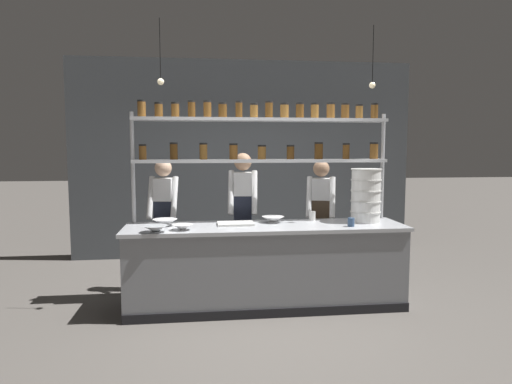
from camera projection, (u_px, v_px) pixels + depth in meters
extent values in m
plane|color=#5B5651|center=(266.00, 306.00, 5.13)|extent=(40.00, 40.00, 0.00)
cube|color=#4C5156|center=(244.00, 159.00, 7.40)|extent=(5.49, 0.12, 3.16)
cube|color=gray|center=(266.00, 268.00, 5.08)|extent=(3.03, 0.72, 0.88)
cube|color=#B7BABF|center=(266.00, 227.00, 5.04)|extent=(3.09, 0.76, 0.04)
cube|color=black|center=(271.00, 313.00, 4.76)|extent=(3.03, 0.03, 0.10)
cylinder|color=#B7BABF|center=(134.00, 209.00, 5.17)|extent=(0.04, 0.04, 2.17)
cylinder|color=#B7BABF|center=(381.00, 205.00, 5.52)|extent=(0.04, 0.04, 2.17)
cube|color=#B7BABF|center=(262.00, 161.00, 5.29)|extent=(2.93, 0.28, 0.04)
cylinder|color=brown|center=(143.00, 153.00, 5.12)|extent=(0.08, 0.08, 0.15)
cylinder|color=black|center=(142.00, 145.00, 5.11)|extent=(0.09, 0.09, 0.02)
cylinder|color=#513314|center=(174.00, 152.00, 5.16)|extent=(0.09, 0.09, 0.17)
cylinder|color=black|center=(174.00, 143.00, 5.15)|extent=(0.09, 0.09, 0.02)
cylinder|color=brown|center=(203.00, 152.00, 5.20)|extent=(0.09, 0.09, 0.17)
cylinder|color=black|center=(203.00, 144.00, 5.19)|extent=(0.09, 0.09, 0.02)
cylinder|color=brown|center=(234.00, 152.00, 5.24)|extent=(0.10, 0.10, 0.16)
cylinder|color=black|center=(233.00, 144.00, 5.23)|extent=(0.10, 0.10, 0.02)
cylinder|color=brown|center=(262.00, 153.00, 5.28)|extent=(0.09, 0.09, 0.15)
cylinder|color=black|center=(262.00, 146.00, 5.28)|extent=(0.10, 0.10, 0.02)
cylinder|color=#513314|center=(290.00, 153.00, 5.32)|extent=(0.09, 0.09, 0.15)
cylinder|color=black|center=(291.00, 146.00, 5.32)|extent=(0.09, 0.09, 0.02)
cylinder|color=#513314|center=(319.00, 152.00, 5.36)|extent=(0.10, 0.10, 0.18)
cylinder|color=black|center=(319.00, 143.00, 5.35)|extent=(0.10, 0.10, 0.02)
cylinder|color=brown|center=(346.00, 152.00, 5.41)|extent=(0.08, 0.08, 0.17)
cylinder|color=black|center=(346.00, 144.00, 5.40)|extent=(0.08, 0.08, 0.02)
cylinder|color=brown|center=(374.00, 151.00, 5.45)|extent=(0.10, 0.10, 0.18)
cylinder|color=black|center=(374.00, 143.00, 5.44)|extent=(0.10, 0.10, 0.02)
cube|color=#B7BABF|center=(262.00, 120.00, 5.25)|extent=(2.93, 0.28, 0.04)
cylinder|color=brown|center=(142.00, 110.00, 5.07)|extent=(0.09, 0.09, 0.17)
cylinder|color=black|center=(141.00, 101.00, 5.06)|extent=(0.09, 0.09, 0.02)
cylinder|color=brown|center=(159.00, 111.00, 5.10)|extent=(0.09, 0.09, 0.15)
cylinder|color=black|center=(159.00, 103.00, 5.09)|extent=(0.09, 0.09, 0.02)
cylinder|color=brown|center=(175.00, 111.00, 5.12)|extent=(0.09, 0.09, 0.15)
cylinder|color=black|center=(175.00, 103.00, 5.11)|extent=(0.09, 0.09, 0.02)
cylinder|color=#513314|center=(192.00, 110.00, 5.14)|extent=(0.08, 0.08, 0.17)
cylinder|color=black|center=(192.00, 102.00, 5.13)|extent=(0.09, 0.09, 0.02)
cylinder|color=brown|center=(207.00, 110.00, 5.16)|extent=(0.09, 0.09, 0.17)
cylinder|color=black|center=(207.00, 102.00, 5.15)|extent=(0.09, 0.09, 0.02)
cylinder|color=#513314|center=(223.00, 111.00, 5.18)|extent=(0.10, 0.10, 0.15)
cylinder|color=black|center=(223.00, 104.00, 5.17)|extent=(0.10, 0.10, 0.02)
cylinder|color=#513314|center=(239.00, 110.00, 5.20)|extent=(0.08, 0.08, 0.17)
cylinder|color=black|center=(239.00, 102.00, 5.19)|extent=(0.08, 0.08, 0.02)
cylinder|color=brown|center=(254.00, 112.00, 5.23)|extent=(0.09, 0.09, 0.15)
cylinder|color=black|center=(254.00, 104.00, 5.22)|extent=(0.09, 0.09, 0.02)
cylinder|color=#513314|center=(269.00, 111.00, 5.25)|extent=(0.09, 0.09, 0.17)
cylinder|color=black|center=(269.00, 102.00, 5.24)|extent=(0.09, 0.09, 0.02)
cylinder|color=brown|center=(284.00, 112.00, 5.27)|extent=(0.10, 0.10, 0.15)
cylinder|color=black|center=(284.00, 104.00, 5.26)|extent=(0.10, 0.10, 0.02)
cylinder|color=#513314|center=(300.00, 112.00, 5.29)|extent=(0.09, 0.09, 0.16)
cylinder|color=black|center=(300.00, 104.00, 5.28)|extent=(0.10, 0.10, 0.02)
cylinder|color=brown|center=(315.00, 112.00, 5.31)|extent=(0.09, 0.09, 0.16)
cylinder|color=black|center=(315.00, 104.00, 5.30)|extent=(0.10, 0.10, 0.02)
cylinder|color=brown|center=(331.00, 112.00, 5.33)|extent=(0.10, 0.10, 0.16)
cylinder|color=black|center=(331.00, 104.00, 5.33)|extent=(0.10, 0.10, 0.02)
cylinder|color=brown|center=(345.00, 112.00, 5.36)|extent=(0.09, 0.09, 0.16)
cylinder|color=black|center=(345.00, 104.00, 5.35)|extent=(0.10, 0.10, 0.02)
cylinder|color=brown|center=(359.00, 113.00, 5.38)|extent=(0.09, 0.09, 0.15)
cylinder|color=black|center=(359.00, 105.00, 5.37)|extent=(0.09, 0.09, 0.02)
cylinder|color=brown|center=(374.00, 112.00, 5.40)|extent=(0.09, 0.09, 0.16)
cylinder|color=black|center=(375.00, 104.00, 5.39)|extent=(0.09, 0.09, 0.02)
cylinder|color=black|center=(159.00, 259.00, 5.66)|extent=(0.11, 0.11, 0.78)
cylinder|color=black|center=(171.00, 259.00, 5.66)|extent=(0.11, 0.11, 0.78)
cube|color=#232838|center=(164.00, 214.00, 5.61)|extent=(0.25, 0.20, 0.34)
cube|color=white|center=(164.00, 189.00, 5.57)|extent=(0.25, 0.21, 0.28)
sphere|color=tan|center=(163.00, 168.00, 5.55)|extent=(0.21, 0.21, 0.21)
cylinder|color=white|center=(151.00, 198.00, 5.53)|extent=(0.11, 0.25, 0.52)
cylinder|color=white|center=(174.00, 198.00, 5.52)|extent=(0.11, 0.25, 0.52)
cylinder|color=black|center=(237.00, 256.00, 5.75)|extent=(0.11, 0.11, 0.82)
cylinder|color=black|center=(249.00, 256.00, 5.74)|extent=(0.11, 0.11, 0.82)
cube|color=#232838|center=(243.00, 210.00, 5.69)|extent=(0.24, 0.20, 0.36)
cube|color=white|center=(243.00, 184.00, 5.66)|extent=(0.24, 0.21, 0.29)
sphere|color=#A37A5B|center=(243.00, 162.00, 5.63)|extent=(0.22, 0.22, 0.22)
cylinder|color=white|center=(231.00, 192.00, 5.61)|extent=(0.10, 0.26, 0.54)
cylinder|color=white|center=(254.00, 192.00, 5.60)|extent=(0.10, 0.26, 0.54)
cylinder|color=black|center=(314.00, 256.00, 5.86)|extent=(0.11, 0.11, 0.78)
cylinder|color=black|center=(326.00, 256.00, 5.84)|extent=(0.11, 0.11, 0.78)
cube|color=#473828|center=(321.00, 213.00, 5.80)|extent=(0.26, 0.23, 0.34)
cube|color=white|center=(321.00, 189.00, 5.77)|extent=(0.26, 0.24, 0.27)
sphere|color=#A37A5B|center=(321.00, 169.00, 5.74)|extent=(0.20, 0.20, 0.20)
cylinder|color=white|center=(309.00, 197.00, 5.74)|extent=(0.13, 0.25, 0.51)
cylinder|color=white|center=(332.00, 197.00, 5.69)|extent=(0.13, 0.25, 0.51)
cylinder|color=white|center=(365.00, 217.00, 5.26)|extent=(0.33, 0.33, 0.11)
cylinder|color=silver|center=(365.00, 212.00, 5.25)|extent=(0.35, 0.35, 0.01)
cylinder|color=white|center=(366.00, 206.00, 5.25)|extent=(0.33, 0.33, 0.11)
cylinder|color=silver|center=(366.00, 201.00, 5.24)|extent=(0.35, 0.35, 0.01)
cylinder|color=white|center=(366.00, 196.00, 5.24)|extent=(0.33, 0.33, 0.11)
cylinder|color=silver|center=(366.00, 191.00, 5.23)|extent=(0.35, 0.35, 0.01)
cylinder|color=white|center=(366.00, 185.00, 5.22)|extent=(0.33, 0.33, 0.11)
cylinder|color=silver|center=(366.00, 180.00, 5.22)|extent=(0.35, 0.35, 0.01)
cylinder|color=white|center=(366.00, 175.00, 5.21)|extent=(0.33, 0.33, 0.11)
cylinder|color=silver|center=(366.00, 169.00, 5.21)|extent=(0.35, 0.35, 0.01)
cube|color=silver|center=(236.00, 224.00, 5.07)|extent=(0.40, 0.26, 0.02)
cylinder|color=white|center=(183.00, 230.00, 4.74)|extent=(0.10, 0.10, 0.01)
cone|color=white|center=(183.00, 227.00, 4.74)|extent=(0.22, 0.22, 0.06)
cylinder|color=#B2B7BC|center=(155.00, 232.00, 4.61)|extent=(0.12, 0.12, 0.01)
cone|color=#B2B7BC|center=(155.00, 229.00, 4.61)|extent=(0.26, 0.26, 0.07)
cylinder|color=white|center=(165.00, 225.00, 5.00)|extent=(0.12, 0.12, 0.01)
cone|color=white|center=(165.00, 222.00, 5.00)|extent=(0.27, 0.27, 0.07)
cylinder|color=white|center=(273.00, 222.00, 5.22)|extent=(0.12, 0.12, 0.01)
cone|color=white|center=(273.00, 219.00, 5.21)|extent=(0.26, 0.26, 0.07)
cylinder|color=#334C70|center=(351.00, 222.00, 4.96)|extent=(0.07, 0.07, 0.09)
cylinder|color=silver|center=(312.00, 216.00, 5.36)|extent=(0.08, 0.08, 0.11)
cylinder|color=black|center=(160.00, 50.00, 4.72)|extent=(0.01, 0.01, 0.65)
sphere|color=#F9E5B2|center=(161.00, 82.00, 4.75)|extent=(0.07, 0.07, 0.07)
cylinder|color=black|center=(373.00, 55.00, 5.00)|extent=(0.01, 0.01, 0.65)
sphere|color=#F9E5B2|center=(372.00, 85.00, 5.03)|extent=(0.07, 0.07, 0.07)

